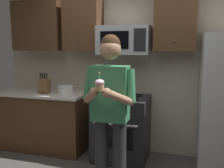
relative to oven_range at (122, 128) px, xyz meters
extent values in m
cube|color=#B7AD99|center=(0.15, 0.39, 0.84)|extent=(4.40, 0.10, 2.60)
cube|color=black|center=(0.00, 0.00, 0.00)|extent=(0.76, 0.66, 0.92)
cube|color=black|center=(0.00, -0.33, -0.04)|extent=(0.48, 0.01, 0.28)
cylinder|color=#99999E|center=(0.00, -0.36, 0.16)|extent=(0.60, 0.03, 0.03)
cylinder|color=black|center=(-0.18, -0.14, 0.46)|extent=(0.18, 0.18, 0.01)
cylinder|color=black|center=(0.18, -0.14, 0.46)|extent=(0.18, 0.18, 0.01)
cylinder|color=black|center=(-0.18, 0.14, 0.46)|extent=(0.18, 0.18, 0.01)
cylinder|color=black|center=(0.18, 0.14, 0.46)|extent=(0.18, 0.18, 0.01)
cube|color=#9EA0A5|center=(0.00, 0.12, 1.26)|extent=(0.74, 0.40, 0.40)
cube|color=black|center=(-0.09, -0.08, 1.26)|extent=(0.40, 0.01, 0.24)
cube|color=black|center=(0.26, -0.08, 1.26)|extent=(0.16, 0.01, 0.30)
cube|color=#4C301C|center=(-1.40, 0.17, 1.49)|extent=(0.80, 0.34, 0.76)
sphere|color=brown|center=(-1.40, -0.01, 1.24)|extent=(0.03, 0.03, 0.03)
cube|color=#4C301C|center=(-0.65, 0.17, 1.49)|extent=(0.55, 0.34, 0.76)
sphere|color=brown|center=(-0.65, -0.01, 1.24)|extent=(0.03, 0.03, 0.03)
cube|color=#4C301C|center=(0.70, 0.17, 1.49)|extent=(0.55, 0.34, 0.76)
sphere|color=brown|center=(0.70, -0.01, 1.24)|extent=(0.03, 0.03, 0.03)
cube|color=#4C301C|center=(-1.30, 0.02, -0.02)|extent=(1.40, 0.62, 0.88)
cube|color=beige|center=(-1.30, 0.02, 0.44)|extent=(1.44, 0.66, 0.04)
cube|color=brown|center=(-1.23, -0.03, 0.57)|extent=(0.16, 0.15, 0.24)
cylinder|color=black|center=(-1.28, -0.05, 0.72)|extent=(0.02, 0.04, 0.09)
cylinder|color=black|center=(-1.24, -0.05, 0.72)|extent=(0.02, 0.04, 0.09)
cylinder|color=black|center=(-1.21, -0.05, 0.72)|extent=(0.02, 0.04, 0.09)
cylinder|color=black|center=(-1.17, -0.05, 0.72)|extent=(0.02, 0.04, 0.09)
cylinder|color=white|center=(-0.89, 0.02, 0.51)|extent=(0.24, 0.24, 0.11)
torus|color=white|center=(-0.89, 0.02, 0.57)|extent=(0.25, 0.25, 0.01)
cylinder|color=#262628|center=(0.01, -0.94, -0.03)|extent=(0.15, 0.15, 0.86)
cylinder|color=#262628|center=(0.21, -0.94, -0.03)|extent=(0.15, 0.15, 0.86)
cube|color=#33724C|center=(0.11, -0.94, 0.69)|extent=(0.38, 0.22, 0.58)
sphere|color=#A37556|center=(0.11, -0.94, 1.15)|extent=(0.22, 0.22, 0.22)
sphere|color=#382314|center=(0.11, -0.93, 1.20)|extent=(0.20, 0.20, 0.20)
cylinder|color=#33724C|center=(-0.11, -0.97, 0.78)|extent=(0.15, 0.18, 0.35)
cylinder|color=#A37556|center=(-0.04, -1.13, 0.69)|extent=(0.26, 0.33, 0.21)
sphere|color=#A37556|center=(0.05, -1.26, 0.76)|extent=(0.09, 0.09, 0.09)
cylinder|color=#33724C|center=(0.34, -0.97, 0.78)|extent=(0.15, 0.18, 0.35)
cylinder|color=#A37556|center=(0.26, -1.13, 0.69)|extent=(0.26, 0.33, 0.21)
sphere|color=#A37556|center=(0.17, -1.26, 0.76)|extent=(0.09, 0.09, 0.09)
cylinder|color=#A87F56|center=(0.11, -1.28, 0.80)|extent=(0.08, 0.08, 0.06)
ellipsoid|color=#F2B2CC|center=(0.11, -1.28, 0.85)|extent=(0.09, 0.09, 0.06)
cylinder|color=#4CBF66|center=(0.11, -1.28, 0.90)|extent=(0.01, 0.01, 0.06)
ellipsoid|color=#FFD159|center=(0.11, -1.28, 0.94)|extent=(0.01, 0.01, 0.02)
camera|label=1|loc=(0.87, -3.44, 1.19)|focal=40.61mm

